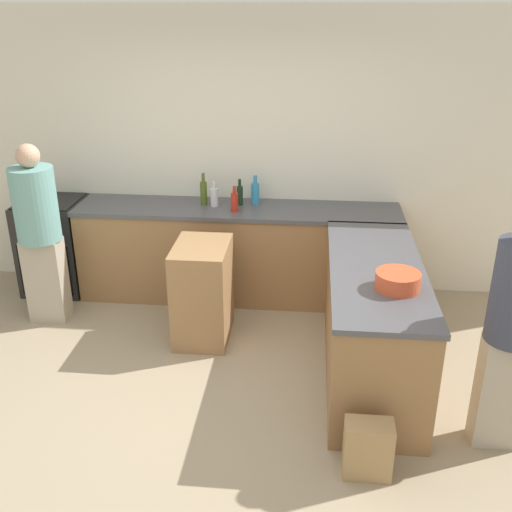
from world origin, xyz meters
The scene contains 14 objects.
ground_plane centered at (0.00, 0.00, 0.00)m, with size 14.00×14.00×0.00m, color tan.
wall_back centered at (0.00, 2.10, 1.35)m, with size 8.00×0.06×2.70m.
counter_back centered at (0.00, 1.77, 0.46)m, with size 3.07×0.63×0.92m.
counter_peninsula centered at (1.19, 0.53, 0.46)m, with size 0.69×1.91×0.92m.
range_oven centered at (-1.84, 1.77, 0.46)m, with size 0.60×0.61×0.93m.
island_table centered at (-0.20, 0.95, 0.43)m, with size 0.45×0.63×0.86m.
mixing_bowl centered at (1.29, 0.17, 0.98)m, with size 0.31×0.31×0.12m.
olive_oil_bottle centered at (-0.33, 1.83, 1.04)m, with size 0.06×0.06×0.31m.
hot_sauce_bottle centered at (-0.01, 1.65, 1.02)m, with size 0.07×0.07×0.24m.
vinegar_bottle_clear centered at (-0.22, 1.79, 1.01)m, with size 0.07×0.07×0.24m.
dish_soap_bottle centered at (0.15, 1.91, 1.03)m, with size 0.08×0.08×0.28m.
wine_bottle_dark centered at (0.01, 1.85, 1.02)m, with size 0.06×0.06×0.25m.
person_by_range centered at (-1.67, 1.13, 0.88)m, with size 0.38×0.38×1.63m.
paper_bag centered at (1.09, -0.59, 0.19)m, with size 0.30×0.18×0.38m.
Camera 1 is at (0.69, -3.54, 2.73)m, focal length 42.00 mm.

